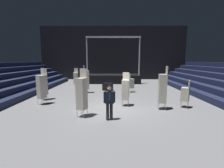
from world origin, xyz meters
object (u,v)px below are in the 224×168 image
Objects in this scene: chair_stack_rear_left at (86,79)px; stage_riser at (113,78)px; chair_stack_mid_left at (44,84)px; chair_stack_mid_centre at (82,93)px; chair_stack_front_left at (76,78)px; chair_stack_front_right at (163,88)px; chair_stack_aisle_left at (185,94)px; equipment_road_case at (108,87)px; man_with_tie at (109,101)px; chair_stack_mid_right at (41,87)px; chair_stack_rear_centre at (131,83)px; chair_stack_rear_right at (125,89)px.

stage_riser is at bearing 145.82° from chair_stack_rear_left.
chair_stack_mid_centre is (3.48, -3.45, 0.08)m from chair_stack_mid_left.
chair_stack_front_left is at bearing -166.99° from chair_stack_rear_left.
chair_stack_mid_left is 0.93× the size of chair_stack_mid_centre.
chair_stack_mid_centre is at bearing 113.59° from chair_stack_front_right.
stage_riser is 4.02× the size of chair_stack_aisle_left.
chair_stack_aisle_left reaches higher than equipment_road_case.
chair_stack_rear_left is (-2.20, 6.37, 0.28)m from man_with_tie.
chair_stack_front_left is 11.44m from chair_stack_aisle_left.
man_with_tie is at bearing 127.13° from chair_stack_front_right.
stage_riser is 7.63× the size of equipment_road_case.
chair_stack_front_left is at bearing 49.29° from chair_stack_front_right.
chair_stack_front_right is at bearing -156.15° from chair_stack_mid_right.
chair_stack_front_left is at bearing -137.65° from chair_stack_rear_centre.
man_with_tie is 0.99× the size of chair_stack_rear_centre.
chair_stack_rear_centre is at bearing -75.63° from stage_riser.
chair_stack_mid_right is at bearing -47.28° from chair_stack_rear_left.
chair_stack_rear_left is at bearing -109.52° from stage_riser.
chair_stack_front_right is 1.03× the size of chair_stack_mid_centre.
stage_riser is at bearing -71.61° from chair_stack_mid_left.
chair_stack_aisle_left is at bearing -68.07° from stage_riser.
man_with_tie is at bearing -87.34° from equipment_road_case.
chair_stack_aisle_left is at bearing -164.79° from man_with_tie.
chair_stack_rear_right is 5.38m from equipment_road_case.
chair_stack_mid_left is at bearing -3.76° from chair_stack_rear_right.
chair_stack_mid_right reaches higher than chair_stack_aisle_left.
chair_stack_rear_right is 1.25× the size of chair_stack_rear_centre.
chair_stack_aisle_left is (4.42, -10.99, 0.24)m from stage_riser.
chair_stack_rear_left is at bearing -40.82° from chair_stack_rear_right.
chair_stack_mid_left is at bearing -62.34° from chair_stack_rear_left.
equipment_road_case is (1.06, 7.13, -0.87)m from chair_stack_mid_centre.
chair_stack_rear_left reaches higher than chair_stack_rear_right.
chair_stack_rear_left is at bearing -80.02° from man_with_tie.
chair_stack_front_right is at bearing -6.16° from chair_stack_rear_centre.
chair_stack_rear_right is 1.25× the size of chair_stack_aisle_left.
chair_stack_mid_right is (-4.70, -10.33, 0.57)m from stage_riser.
chair_stack_rear_right reaches higher than chair_stack_rear_centre.
chair_stack_rear_left is at bearing -146.51° from equipment_road_case.
chair_stack_mid_right reaches higher than man_with_tie.
chair_stack_front_left is 2.28× the size of equipment_road_case.
stage_riser is 2.78× the size of chair_stack_mid_centre.
chair_stack_rear_right is (2.37, 1.96, -0.17)m from chair_stack_mid_centre.
chair_stack_mid_right is 4.32m from chair_stack_rear_left.
chair_stack_mid_centre is (3.12, -2.27, 0.04)m from chair_stack_mid_right.
chair_stack_mid_left is at bearing -41.19° from chair_stack_mid_right.
chair_stack_mid_right is 2.66× the size of equipment_road_case.
chair_stack_mid_centre reaches higher than chair_stack_rear_right.
chair_stack_rear_left reaches higher than chair_stack_front_left.
chair_stack_front_left is 6.45m from chair_stack_rear_centre.
man_with_tie is 6.27m from chair_stack_mid_left.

